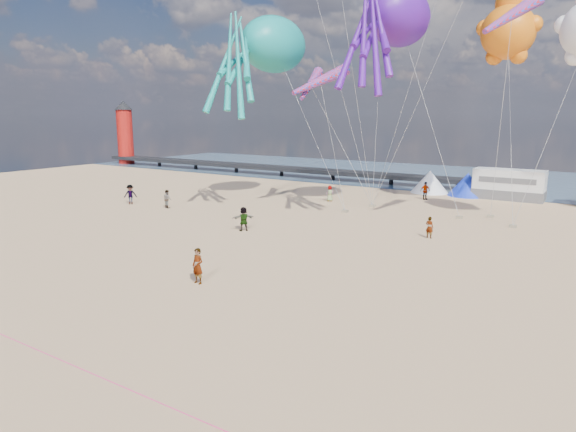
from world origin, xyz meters
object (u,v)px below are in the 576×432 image
(beachgoer_2, at_px, (130,194))
(beachgoer_1, at_px, (167,199))
(sandbag_d, at_px, (490,216))
(sandbag_e, at_px, (372,206))
(kite_octopus_teal, at_px, (274,45))
(lighthouse, at_px, (125,137))
(kite_teddy_orange, at_px, (508,32))
(standing_person, at_px, (198,266))
(sandbag_c, at_px, (513,226))
(beachgoer_0, at_px, (330,193))
(kite_octopus_purple, at_px, (399,16))
(motorhome_0, at_px, (509,184))
(tent_white, at_px, (430,182))
(beachgoer_4, at_px, (244,219))
(sandbag_a, at_px, (345,211))
(windsock_mid, at_px, (512,15))
(windsock_left, at_px, (320,81))
(beachgoer_3, at_px, (425,191))
(windsock_right, at_px, (310,85))
(beachgoer_5, at_px, (430,227))
(tent_blue, at_px, (468,184))
(sandbag_b, at_px, (459,217))

(beachgoer_2, bearing_deg, beachgoer_1, -39.14)
(sandbag_d, relative_size, sandbag_e, 1.00)
(beachgoer_1, height_order, kite_octopus_teal, kite_octopus_teal)
(lighthouse, xyz_separation_m, kite_teddy_orange, (62.32, -12.04, 10.45))
(standing_person, height_order, kite_teddy_orange, kite_teddy_orange)
(sandbag_c, bearing_deg, sandbag_d, 126.54)
(beachgoer_0, relative_size, kite_octopus_purple, 0.14)
(motorhome_0, height_order, kite_octopus_teal, kite_octopus_teal)
(tent_white, bearing_deg, beachgoer_4, -102.30)
(beachgoer_1, distance_m, kite_octopus_teal, 17.01)
(sandbag_a, xyz_separation_m, sandbag_c, (13.40, 1.46, 0.00))
(sandbag_c, xyz_separation_m, windsock_mid, (-0.64, -3.34, 14.68))
(lighthouse, xyz_separation_m, sandbag_d, (62.59, -14.58, -4.39))
(beachgoer_4, bearing_deg, windsock_left, -146.51)
(beachgoer_3, bearing_deg, kite_octopus_purple, -138.86)
(tent_white, height_order, beachgoer_3, tent_white)
(tent_white, height_order, windsock_right, windsock_right)
(beachgoer_4, relative_size, beachgoer_5, 1.18)
(sandbag_a, bearing_deg, beachgoer_3, 70.56)
(beachgoer_3, xyz_separation_m, kite_teddy_orange, (7.23, -3.29, 14.05))
(motorhome_0, xyz_separation_m, windsock_right, (-14.28, -14.92, 9.43))
(beachgoer_3, bearing_deg, beachgoer_5, -119.49)
(beachgoer_1, bearing_deg, windsock_right, -128.67)
(tent_white, bearing_deg, tent_blue, 0.00)
(windsock_right, bearing_deg, sandbag_e, 23.96)
(sandbag_a, relative_size, sandbag_e, 1.00)
(beachgoer_3, bearing_deg, sandbag_c, -91.24)
(sandbag_a, bearing_deg, sandbag_d, 21.98)
(sandbag_a, height_order, sandbag_b, same)
(beachgoer_3, relative_size, sandbag_c, 3.59)
(kite_teddy_orange, bearing_deg, beachgoer_5, -105.41)
(sandbag_e, bearing_deg, motorhome_0, 49.85)
(beachgoer_5, bearing_deg, windsock_left, -14.34)
(tent_white, relative_size, kite_teddy_orange, 0.54)
(tent_blue, bearing_deg, kite_teddy_orange, -61.76)
(beachgoer_5, distance_m, sandbag_b, 7.89)
(beachgoer_2, relative_size, sandbag_e, 3.74)
(beachgoer_1, bearing_deg, tent_blue, -115.81)
(beachgoer_2, bearing_deg, windsock_left, -22.55)
(beachgoer_4, distance_m, windsock_left, 14.47)
(tent_blue, bearing_deg, sandbag_b, -78.43)
(windsock_mid, bearing_deg, sandbag_e, 177.76)
(kite_teddy_orange, xyz_separation_m, windsock_right, (-14.60, -6.87, -4.02))
(lighthouse, xyz_separation_m, sandbag_c, (64.85, -17.62, -4.39))
(standing_person, xyz_separation_m, windsock_right, (-6.12, 21.29, 10.01))
(tent_white, relative_size, beachgoer_4, 2.24)
(beachgoer_1, xyz_separation_m, windsock_right, (10.79, 7.12, 10.10))
(standing_person, relative_size, beachgoer_2, 0.98)
(sandbag_a, xyz_separation_m, kite_octopus_teal, (-7.81, 0.48, 14.46))
(beachgoer_0, relative_size, beachgoer_5, 1.02)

